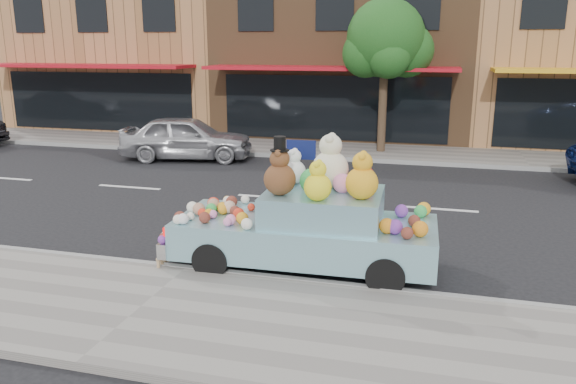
% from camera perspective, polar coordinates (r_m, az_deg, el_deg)
% --- Properties ---
extents(ground, '(120.00, 120.00, 0.00)m').
position_cam_1_polar(ground, '(14.01, -1.58, -0.56)').
color(ground, black).
rests_on(ground, ground).
extents(near_sidewalk, '(60.00, 3.00, 0.12)m').
position_cam_1_polar(near_sidewalk, '(8.35, -14.68, -11.50)').
color(near_sidewalk, gray).
rests_on(near_sidewalk, ground).
extents(far_sidewalk, '(60.00, 3.00, 0.12)m').
position_cam_1_polar(far_sidewalk, '(20.16, 3.71, 4.29)').
color(far_sidewalk, gray).
rests_on(far_sidewalk, ground).
extents(near_kerb, '(60.00, 0.12, 0.13)m').
position_cam_1_polar(near_kerb, '(9.55, -10.24, -7.78)').
color(near_kerb, gray).
rests_on(near_kerb, ground).
extents(far_kerb, '(60.00, 0.12, 0.13)m').
position_cam_1_polar(far_kerb, '(18.71, 2.80, 3.51)').
color(far_kerb, gray).
rests_on(far_kerb, ground).
extents(storefront_left, '(10.00, 9.80, 7.30)m').
position_cam_1_polar(storefront_left, '(28.53, -14.52, 14.13)').
color(storefront_left, '#A87346').
rests_on(storefront_left, ground).
extents(storefront_mid, '(10.00, 9.80, 7.30)m').
position_cam_1_polar(storefront_mid, '(25.22, 6.40, 14.49)').
color(storefront_mid, brown).
rests_on(storefront_mid, ground).
extents(street_tree, '(3.00, 2.70, 5.22)m').
position_cam_1_polar(street_tree, '(19.59, 9.94, 14.49)').
color(street_tree, '#38281C').
rests_on(street_tree, ground).
extents(car_silver, '(4.55, 2.56, 1.46)m').
position_cam_1_polar(car_silver, '(18.89, -10.25, 5.45)').
color(car_silver, '#B3B3B8').
rests_on(car_silver, ground).
extents(art_car, '(4.54, 1.90, 2.30)m').
position_cam_1_polar(art_car, '(9.40, 2.02, -3.07)').
color(art_car, black).
rests_on(art_car, ground).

